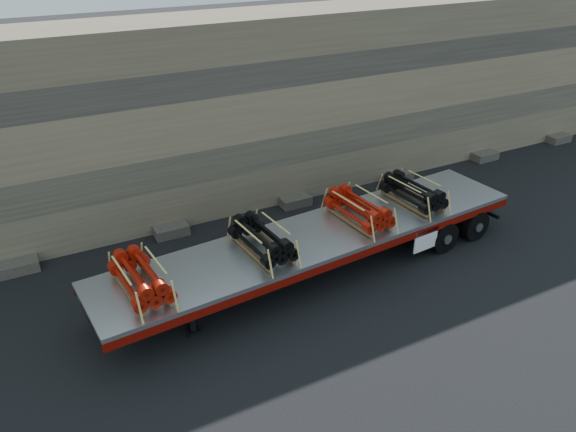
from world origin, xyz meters
name	(u,v)px	position (x,y,z in m)	size (l,w,h in m)	color
ground	(310,279)	(0.00, 0.00, 0.00)	(120.00, 120.00, 0.00)	black
rock_wall	(226,113)	(0.00, 6.50, 3.50)	(44.00, 3.00, 7.00)	#7A6B54
trailer	(319,253)	(0.42, 0.23, 0.71)	(14.16, 2.72, 1.42)	#B0B2B7
bundle_front	(141,278)	(-5.18, -0.22, 1.80)	(1.09, 2.18, 0.77)	#A41608
bundle_midfront	(262,240)	(-1.58, 0.07, 1.81)	(1.11, 2.21, 0.79)	black
bundle_midrear	(359,209)	(1.94, 0.36, 1.82)	(1.13, 2.25, 0.80)	#A41608
bundle_rear	(413,192)	(4.26, 0.55, 1.81)	(1.10, 2.20, 0.78)	black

